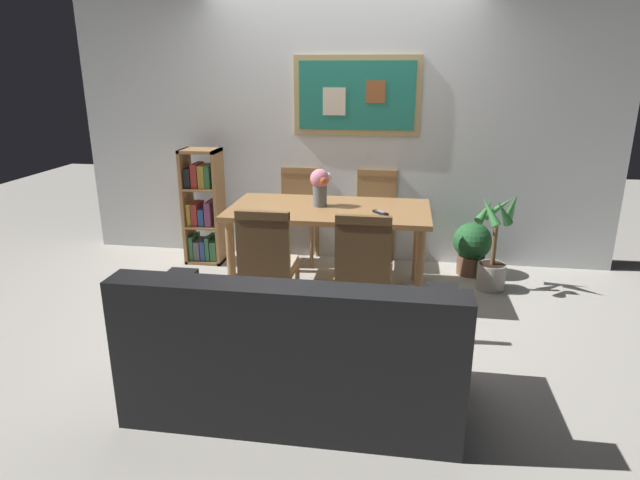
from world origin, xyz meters
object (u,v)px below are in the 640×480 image
dining_chair_near_left (267,258)px  flower_vase (320,184)px  leather_couch (294,356)px  tv_remote (380,213)px  dining_table (329,218)px  dining_chair_near_right (364,263)px  dining_chair_far_right (376,210)px  bookshelf (203,210)px  dining_chair_far_left (299,207)px  potted_ivy (472,246)px  potted_palm (494,251)px

dining_chair_near_left → flower_vase: size_ratio=2.90×
leather_couch → tv_remote: size_ratio=12.14×
dining_table → dining_chair_near_right: bearing=-65.0°
dining_chair_near_left → dining_chair_far_right: size_ratio=1.00×
bookshelf → dining_chair_far_left: bearing=13.9°
dining_chair_near_left → potted_ivy: size_ratio=1.59×
leather_couch → flower_vase: bearing=94.0°
dining_chair_near_right → dining_table: bearing=115.0°
potted_palm → flower_vase: size_ratio=2.86×
potted_ivy → bookshelf: bearing=-179.1°
bookshelf → tv_remote: size_ratio=7.53×
dining_chair_far_left → dining_chair_near_left: 1.51m
dining_chair_far_left → potted_palm: (1.80, -0.53, -0.19)m
dining_chair_far_left → dining_chair_near_right: bearing=-63.4°
dining_chair_near_left → flower_vase: 0.91m
dining_chair_far_left → leather_couch: (0.45, -2.46, -0.23)m
bookshelf → potted_palm: (2.71, -0.31, -0.18)m
leather_couch → bookshelf: bearing=121.2°
dining_chair_far_left → potted_palm: 1.89m
dining_chair_far_left → dining_chair_far_right: size_ratio=1.00×
dining_chair_far_left → potted_palm: dining_chair_far_left is taller
dining_chair_near_right → dining_chair_far_right: size_ratio=1.00×
dining_chair_near_left → leather_couch: (0.39, -0.95, -0.23)m
bookshelf → tv_remote: bookshelf is taller
dining_chair_far_right → tv_remote: bearing=-84.7°
dining_chair_near_left → tv_remote: dining_chair_near_left is taller
potted_ivy → flower_vase: 1.58m
dining_chair_near_right → potted_palm: 1.45m
dining_chair_far_left → dining_chair_near_left: (0.06, -1.51, 0.00)m
dining_table → dining_chair_near_right: size_ratio=1.83×
dining_chair_far_left → potted_ivy: dining_chair_far_left is taller
dining_chair_near_left → leather_couch: dining_chair_near_left is taller
leather_couch → potted_palm: bearing=55.0°
leather_couch → potted_ivy: 2.58m
potted_ivy → tv_remote: (-0.83, -0.72, 0.48)m
dining_chair_near_left → dining_chair_far_right: bearing=65.0°
dining_table → leather_couch: bearing=-88.6°
tv_remote → flower_vase: bearing=160.5°
potted_ivy → dining_chair_far_left: bearing=173.7°
dining_table → flower_vase: 0.29m
dining_chair_near_right → flower_vase: (-0.43, 0.79, 0.39)m
leather_couch → flower_vase: (-0.12, 1.74, 0.61)m
leather_couch → flower_vase: flower_vase is taller
flower_vase → leather_couch: bearing=-86.0°
dining_chair_near_right → bookshelf: size_ratio=0.82×
bookshelf → potted_palm: size_ratio=1.24×
leather_couch → flower_vase: 1.85m
dining_chair_far_left → tv_remote: dining_chair_far_left is taller
leather_couch → bookshelf: 2.63m
dining_chair_far_right → leather_couch: 2.48m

